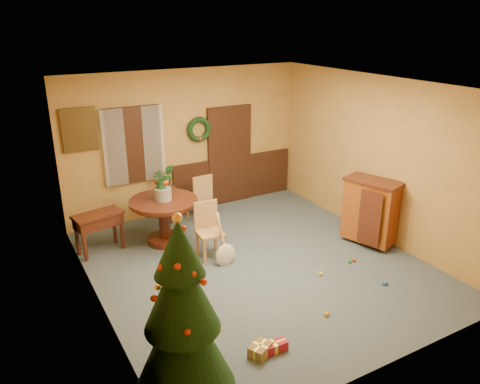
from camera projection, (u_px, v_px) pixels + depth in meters
room_envelope at (197, 157)px, 9.58m from camera, size 5.50×5.50×5.50m
dining_table at (164, 213)px, 8.26m from camera, size 1.20×1.20×0.82m
urn at (163, 194)px, 8.13m from camera, size 0.30×0.30×0.22m
centerpiece_plant at (162, 178)px, 8.02m from camera, size 0.33×0.29×0.37m
chair_near at (208, 228)px, 7.83m from camera, size 0.44×0.44×0.95m
chair_far at (200, 196)px, 9.19m from camera, size 0.45×0.45×0.96m
guitar at (225, 242)px, 7.56m from camera, size 0.42×0.58×0.80m
plant_stand at (169, 201)px, 9.06m from camera, size 0.29×0.29×0.75m
stand_plant at (167, 176)px, 8.87m from camera, size 0.30×0.27×0.47m
christmas_tree at (182, 319)px, 4.62m from camera, size 1.05×1.05×2.17m
writing_desk at (99, 223)px, 7.93m from camera, size 0.88×0.56×0.72m
sideboard at (371, 210)px, 8.20m from camera, size 0.76×1.04×1.20m
gift_a at (260, 350)px, 5.62m from camera, size 0.33×0.30×0.15m
gift_b at (185, 314)px, 6.23m from camera, size 0.30×0.30×0.23m
gift_c at (185, 276)px, 7.21m from camera, size 0.31×0.29×0.14m
gift_d at (273, 347)px, 5.69m from camera, size 0.35×0.15×0.12m
toy_a at (385, 283)px, 7.10m from camera, size 0.09×0.08×0.05m
toy_b at (349, 261)px, 7.73m from camera, size 0.06×0.06×0.06m
toy_c at (320, 274)px, 7.36m from camera, size 0.06×0.09×0.05m
toy_d at (354, 260)px, 7.77m from camera, size 0.06×0.06×0.06m
toy_e at (326, 314)px, 6.37m from camera, size 0.09×0.09×0.05m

